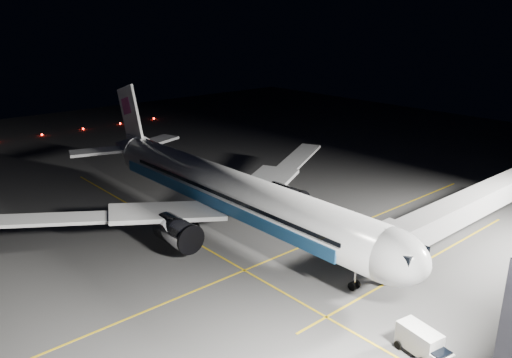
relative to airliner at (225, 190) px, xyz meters
The scene contains 12 objects.
ground 5.27m from the airliner, ahead, with size 200.00×200.00×0.00m, color #4C4C4F.
guide_line_main 12.22m from the airliner, ahead, with size 0.25×80.00×0.01m, color gold.
guide_line_cross 7.99m from the airliner, 79.83° to the right, with size 70.00×0.25×0.01m, color gold.
guide_line_side 25.67m from the airliner, 23.43° to the left, with size 0.25×40.00×0.01m, color gold.
airliner is the anchor object (origin of this frame).
jet_bridge 29.31m from the airliner, 38.04° to the left, with size 3.60×34.40×6.30m.
taxiway_lights 71.10m from the airliner, behind, with size 0.44×60.44×0.44m.
service_truck 32.55m from the airliner, ahead, with size 4.98×2.70×2.42m.
baggage_tug 13.99m from the airliner, 134.53° to the left, with size 2.51×2.27×1.51m.
safety_cone_a 10.55m from the airliner, 122.31° to the left, with size 0.44×0.44×0.66m, color #F03C0A.
safety_cone_b 9.47m from the airliner, 29.48° to the left, with size 0.40×0.40×0.60m, color #F03C0A.
safety_cone_c 7.40m from the airliner, 80.75° to the left, with size 0.42×0.42×0.63m, color #F03C0A.
Camera 1 is at (48.09, -37.45, 26.76)m, focal length 35.00 mm.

